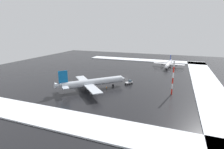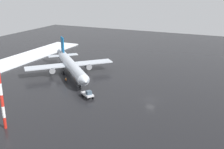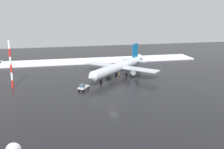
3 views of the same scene
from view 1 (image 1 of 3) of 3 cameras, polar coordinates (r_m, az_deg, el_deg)
name	(u,v)px [view 1 (image 1 of 3)]	position (r m, az deg, el deg)	size (l,w,h in m)	color
ground_plane	(126,76)	(122.37, 4.65, -0.47)	(240.00, 240.00, 0.00)	black
snow_bank_far	(206,83)	(119.34, 28.40, -2.49)	(152.00, 16.00, 0.52)	white
snow_bank_left	(73,122)	(64.87, -12.58, -14.80)	(14.00, 116.00, 0.52)	white
snow_bank_right	(144,60)	(186.25, 10.39, 4.64)	(14.00, 116.00, 0.52)	white
airplane_foreground_jet	(92,83)	(94.45, -6.67, -2.62)	(31.42, 31.17, 11.87)	silver
airplane_distant_tail	(168,64)	(155.96, 17.97, 3.30)	(31.14, 25.85, 9.24)	white
pushback_tug	(129,82)	(104.10, 5.60, -2.47)	(5.04, 4.41, 2.50)	silver
ground_crew_mid_apron	(107,88)	(94.55, -1.79, -4.39)	(0.36, 0.36, 1.71)	black
ground_crew_by_nose_gear	(92,87)	(96.40, -6.47, -4.10)	(0.36, 0.36, 1.71)	black
antenna_mast	(173,78)	(90.59, 19.26, -1.08)	(0.70, 0.70, 17.03)	red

